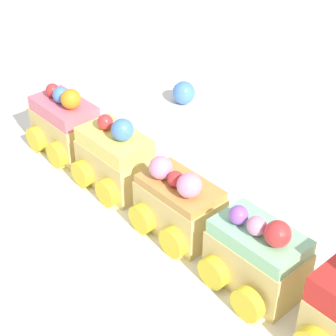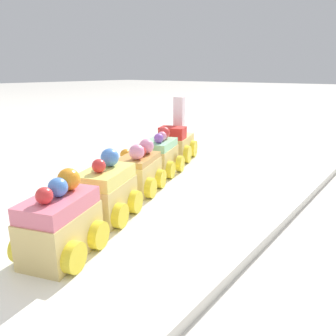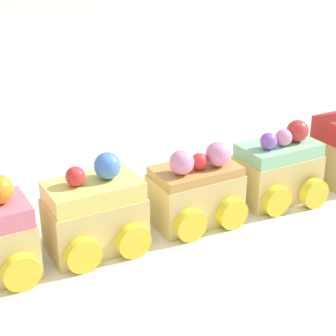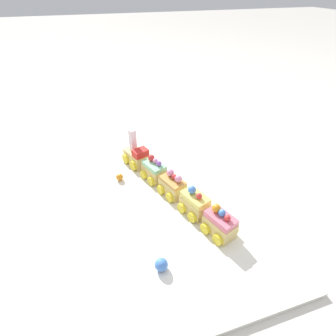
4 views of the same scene
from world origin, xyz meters
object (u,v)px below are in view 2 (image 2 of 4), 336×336
(cake_train_locomotive, at_px, (177,143))
(cake_car_caramel, at_px, (139,172))
(cake_car_mint, at_px, (159,157))
(cake_car_strawberry, at_px, (61,225))
(cake_car_lemon, at_px, (107,193))
(gumball_orange, at_px, (126,155))

(cake_train_locomotive, height_order, cake_car_caramel, cake_train_locomotive)
(cake_car_mint, distance_m, cake_car_strawberry, 0.28)
(cake_car_lemon, bearing_deg, cake_car_mint, -0.10)
(cake_car_mint, xyz_separation_m, gumball_orange, (0.02, 0.11, -0.02))
(cake_car_lemon, bearing_deg, cake_car_strawberry, -179.94)
(gumball_orange, bearing_deg, cake_car_caramel, -128.59)
(cake_train_locomotive, xyz_separation_m, cake_car_mint, (-0.10, -0.04, -0.00))
(cake_train_locomotive, height_order, cake_car_mint, cake_train_locomotive)
(cake_car_strawberry, bearing_deg, cake_car_lemon, 0.06)
(cake_car_caramel, xyz_separation_m, cake_car_lemon, (-0.09, -0.03, 0.00))
(cake_car_caramel, distance_m, cake_car_lemon, 0.10)
(cake_car_mint, height_order, cake_car_lemon, cake_car_lemon)
(cake_car_lemon, bearing_deg, cake_car_caramel, -0.39)
(gumball_orange, bearing_deg, cake_car_lemon, -139.62)
(cake_car_lemon, distance_m, cake_car_strawberry, 0.09)
(cake_car_caramel, relative_size, cake_car_lemon, 1.00)
(cake_car_lemon, relative_size, gumball_orange, 3.95)
(cake_car_lemon, xyz_separation_m, cake_car_strawberry, (-0.08, -0.03, 0.00))
(cake_car_mint, bearing_deg, cake_car_caramel, -179.79)
(cake_car_strawberry, bearing_deg, cake_car_caramel, -0.17)
(cake_train_locomotive, distance_m, gumball_orange, 0.11)
(gumball_orange, bearing_deg, cake_car_mint, -102.77)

